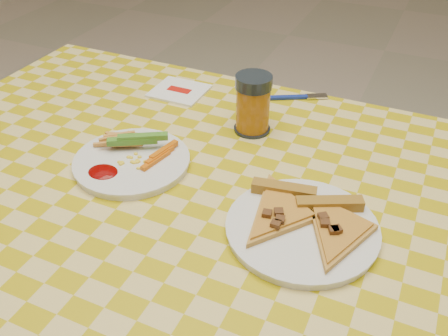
{
  "coord_description": "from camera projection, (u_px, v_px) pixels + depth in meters",
  "views": [
    {
      "loc": [
        0.33,
        -0.61,
        1.3
      ],
      "look_at": [
        0.03,
        0.05,
        0.78
      ],
      "focal_mm": 40.0,
      "sensor_mm": 36.0,
      "label": 1
    }
  ],
  "objects": [
    {
      "name": "fork",
      "position": [
        295.0,
        97.0,
        1.15
      ],
      "size": [
        0.15,
        0.09,
        0.01
      ],
      "rotation": [
        0.0,
        0.0,
        0.5
      ],
      "color": "navy",
      "rests_on": "table"
    },
    {
      "name": "pizza_slices",
      "position": [
        307.0,
        217.0,
        0.79
      ],
      "size": [
        0.28,
        0.25,
        0.02
      ],
      "color": "gold",
      "rests_on": "plate_right"
    },
    {
      "name": "drink_glass",
      "position": [
        253.0,
        104.0,
        1.0
      ],
      "size": [
        0.08,
        0.08,
        0.12
      ],
      "color": "black",
      "rests_on": "table"
    },
    {
      "name": "fries_veggies",
      "position": [
        131.0,
        150.0,
        0.94
      ],
      "size": [
        0.17,
        0.16,
        0.04
      ],
      "color": "gold",
      "rests_on": "plate_left"
    },
    {
      "name": "napkin",
      "position": [
        179.0,
        91.0,
        1.18
      ],
      "size": [
        0.12,
        0.11,
        0.01
      ],
      "rotation": [
        0.0,
        0.0,
        0.01
      ],
      "color": "white",
      "rests_on": "table"
    },
    {
      "name": "table",
      "position": [
        200.0,
        221.0,
        0.92
      ],
      "size": [
        1.28,
        0.88,
        0.76
      ],
      "color": "silver",
      "rests_on": "ground"
    },
    {
      "name": "plate_right",
      "position": [
        302.0,
        230.0,
        0.78
      ],
      "size": [
        0.25,
        0.25,
        0.01
      ],
      "primitive_type": "cylinder",
      "rotation": [
        0.0,
        0.0,
        -0.07
      ],
      "color": "white",
      "rests_on": "table"
    },
    {
      "name": "plate_left",
      "position": [
        132.0,
        163.0,
        0.93
      ],
      "size": [
        0.24,
        0.24,
        0.01
      ],
      "primitive_type": "cylinder",
      "rotation": [
        0.0,
        0.0,
        0.16
      ],
      "color": "white",
      "rests_on": "table"
    }
  ]
}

